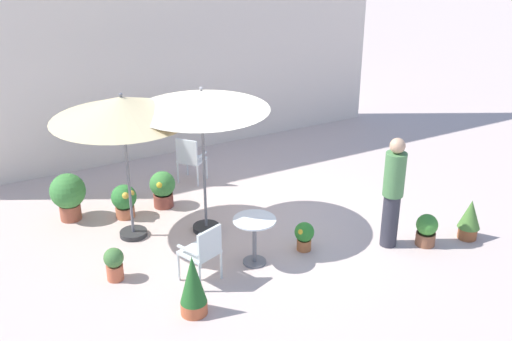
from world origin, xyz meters
TOP-DOWN VIEW (x-y plane):
  - ground_plane at (0.00, 0.00)m, footprint 60.00×60.00m
  - villa_facade at (0.00, 3.84)m, footprint 9.83×0.30m
  - patio_umbrella_0 at (-0.78, 0.25)m, footprint 2.08×2.08m
  - patio_umbrella_1 at (-1.89, 0.64)m, footprint 2.15×2.15m
  - cafe_table_0 at (-0.54, -1.00)m, footprint 0.64×0.64m
  - patio_chair_0 at (-1.41, -1.10)m, footprint 0.59×0.60m
  - patio_chair_1 at (-0.28, 2.09)m, footprint 0.62×0.62m
  - potted_plant_0 at (0.31, -1.03)m, footprint 0.31×0.31m
  - potted_plant_1 at (2.81, -1.98)m, footprint 0.35×0.35m
  - potted_plant_2 at (-1.82, -1.70)m, footprint 0.36×0.36m
  - potted_plant_3 at (-2.65, 1.69)m, footprint 0.59×0.59m
  - potted_plant_4 at (-1.09, 1.39)m, footprint 0.45×0.45m
  - potted_plant_5 at (-2.50, -0.44)m, footprint 0.29×0.29m
  - potted_plant_6 at (-1.81, 1.32)m, footprint 0.43×0.45m
  - potted_plant_7 at (2.07, -1.81)m, footprint 0.34×0.34m
  - standing_person at (1.56, -1.54)m, footprint 0.44×0.44m

SIDE VIEW (x-z plane):
  - ground_plane at x=0.00m, z-range 0.00..0.00m
  - potted_plant_0 at x=0.31m, z-range 0.03..0.49m
  - potted_plant_7 at x=2.07m, z-range 0.01..0.53m
  - potted_plant_5 at x=-2.50m, z-range 0.02..0.52m
  - potted_plant_6 at x=-1.81m, z-range 0.03..0.62m
  - potted_plant_1 at x=2.81m, z-range 0.02..0.69m
  - potted_plant_4 at x=-1.09m, z-range 0.03..0.69m
  - potted_plant_2 at x=-1.82m, z-range -0.01..0.86m
  - potted_plant_3 at x=-2.65m, z-range 0.06..0.88m
  - cafe_table_0 at x=-0.54m, z-range 0.14..0.88m
  - patio_chair_1 at x=-0.28m, z-range 0.06..0.98m
  - patio_chair_0 at x=-1.41m, z-range 0.08..0.97m
  - standing_person at x=1.56m, z-range 0.04..1.83m
  - patio_umbrella_1 at x=-1.89m, z-range 0.94..3.34m
  - patio_umbrella_0 at x=-0.78m, z-range 0.98..3.42m
  - villa_facade at x=0.00m, z-range 0.00..5.24m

